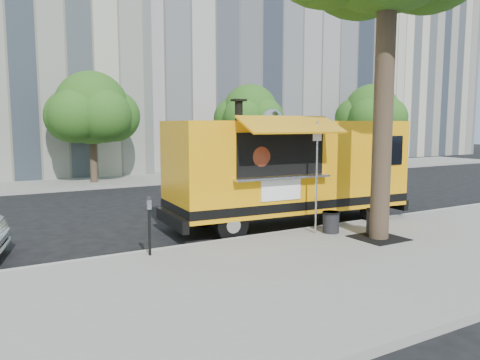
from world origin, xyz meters
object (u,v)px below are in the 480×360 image
object	(u,v)px
far_tree_b	(92,108)
trash_bin_right	(331,221)
far_tree_d	(372,112)
sign_post	(317,170)
food_truck	(288,168)
far_tree_c	(250,113)
trash_bin_left	(376,221)
parking_meter	(149,219)

from	to	relation	value
far_tree_b	trash_bin_right	bearing A→B (deg)	-78.43
far_tree_d	sign_post	xyz separation A→B (m)	(-16.45, -14.15, -2.04)
far_tree_d	food_truck	size ratio (longest dim) A/B	0.74
trash_bin_right	far_tree_d	bearing A→B (deg)	41.71
far_tree_c	food_truck	xyz separation A→B (m)	(-6.13, -12.23, -1.96)
far_tree_b	far_tree_c	bearing A→B (deg)	-1.91
food_truck	trash_bin_right	xyz separation A→B (m)	(0.08, -1.88, -1.30)
far_tree_d	trash_bin_right	xyz separation A→B (m)	(-16.05, -14.31, -3.43)
sign_post	trash_bin_right	world-z (taller)	sign_post
sign_post	trash_bin_left	distance (m)	2.09
parking_meter	trash_bin_right	distance (m)	4.99
far_tree_c	parking_meter	xyz separation A→B (m)	(-11.00, -13.75, -2.74)
far_tree_d	trash_bin_left	world-z (taller)	far_tree_d
far_tree_b	trash_bin_left	distance (m)	15.96
far_tree_c	far_tree_d	world-z (taller)	far_tree_d
far_tree_b	trash_bin_right	world-z (taller)	far_tree_b
trash_bin_left	parking_meter	bearing A→B (deg)	169.78
far_tree_d	sign_post	world-z (taller)	far_tree_d
far_tree_b	far_tree_c	size ratio (longest dim) A/B	1.06
far_tree_d	food_truck	xyz separation A→B (m)	(-16.13, -12.43, -2.14)
trash_bin_right	food_truck	bearing A→B (deg)	92.46
far_tree_c	far_tree_d	distance (m)	10.00
far_tree_b	far_tree_d	size ratio (longest dim) A/B	0.97
parking_meter	far_tree_b	bearing A→B (deg)	81.90
far_tree_b	parking_meter	bearing A→B (deg)	-98.10
food_truck	trash_bin_right	size ratio (longest dim) A/B	13.37
parking_meter	food_truck	world-z (taller)	food_truck
sign_post	far_tree_d	bearing A→B (deg)	40.70
far_tree_d	food_truck	world-z (taller)	far_tree_d
far_tree_c	far_tree_d	xyz separation A→B (m)	(10.00, 0.20, 0.17)
far_tree_b	food_truck	world-z (taller)	far_tree_b
sign_post	food_truck	bearing A→B (deg)	79.49
far_tree_b	sign_post	world-z (taller)	far_tree_b
far_tree_b	food_truck	xyz separation A→B (m)	(2.87, -12.53, -2.08)
parking_meter	trash_bin_right	world-z (taller)	parking_meter
far_tree_d	parking_meter	distance (m)	25.38
far_tree_b	food_truck	distance (m)	13.02
parking_meter	far_tree_d	bearing A→B (deg)	33.60
far_tree_d	parking_meter	world-z (taller)	far_tree_d
far_tree_d	parking_meter	size ratio (longest dim) A/B	4.23
far_tree_c	trash_bin_left	bearing A→B (deg)	-108.98
far_tree_c	trash_bin_right	size ratio (longest dim) A/B	9.09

